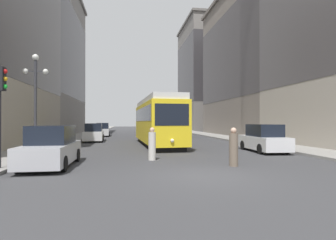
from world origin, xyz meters
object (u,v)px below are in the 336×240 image
Objects in this scene: parked_car_left_far at (94,133)px; streetcar at (157,120)px; parked_car_left_mid at (52,148)px; parked_car_right_far at (264,139)px; traffic_light_near_left at (0,90)px; pedestrian_crossing_far at (152,145)px; parked_car_left_near at (103,130)px; transit_bus at (172,122)px; lamp_post_left_near at (35,89)px; pedestrian_crossing_near at (234,148)px.

streetcar is at bearing -44.84° from parked_car_left_far.
parked_car_left_mid is (-5.86, -10.04, -1.26)m from streetcar.
streetcar is at bearing -40.46° from parked_car_right_far.
streetcar is 3.03× the size of traffic_light_near_left.
parked_car_left_mid is 2.63× the size of pedestrian_crossing_far.
parked_car_left_mid is 15.22m from parked_car_left_far.
parked_car_left_far reaches higher than pedestrian_crossing_far.
parked_car_left_near is at bearing 90.24° from parked_car_left_mid.
transit_bus is 13.18m from parked_car_left_far.
streetcar is at bearing 59.97° from parked_car_left_mid.
traffic_light_near_left reaches higher than parked_car_right_far.
parked_car_left_near and parked_car_left_far have the same top height.
lamp_post_left_near is (-1.90, -21.26, 3.06)m from parked_car_left_near.
parked_car_left_mid is at bearing -110.55° from transit_bus.
pedestrian_crossing_near is at bearing -135.50° from pedestrian_crossing_far.
parked_car_right_far is 2.63× the size of pedestrian_crossing_far.
streetcar is 7.20× the size of pedestrian_crossing_far.
parked_car_right_far is at bearing -45.88° from streetcar.
streetcar is 8.99m from pedestrian_crossing_far.
traffic_light_near_left is (-14.00, -5.02, 2.42)m from parked_car_right_far.
streetcar is 7.93m from parked_car_left_far.
parked_car_right_far is at bearing 0.79° from lamp_post_left_near.
parked_car_left_far is (-12.32, 11.24, 0.00)m from parked_car_right_far.
pedestrian_crossing_far is 7.66m from lamp_post_left_near.
lamp_post_left_near is at bearing 116.88° from parked_car_left_mid.
transit_bus is 3.10× the size of traffic_light_near_left.
transit_bus reaches higher than pedestrian_crossing_far.
parked_car_left_mid is at bearing -63.36° from lamp_post_left_near.
transit_bus is 7.37× the size of pedestrian_crossing_far.
parked_car_left_far is at bearing -91.77° from parked_car_left_near.
parked_car_left_near is at bearing 148.84° from pedestrian_crossing_near.
parked_car_left_mid is (0.00, -25.05, -0.00)m from parked_car_left_near.
parked_car_left_near reaches higher than pedestrian_crossing_far.
parked_car_left_mid is at bearing -146.64° from pedestrian_crossing_near.
parked_car_left_near is 2.71× the size of pedestrian_crossing_far.
streetcar is at bearing -103.56° from transit_bus.
traffic_light_near_left is (-11.20, -25.30, 1.32)m from transit_bus.
lamp_post_left_near reaches higher than pedestrian_crossing_far.
transit_bus is at bearing 40.21° from parked_car_left_far.
traffic_light_near_left is 0.70× the size of lamp_post_left_near.
streetcar is 8.94m from parked_car_right_far.
pedestrian_crossing_far is (4.62, -13.99, -0.05)m from parked_car_left_far.
pedestrian_crossing_far is (-3.44, 2.42, -0.02)m from pedestrian_crossing_near.
parked_car_left_near is (-9.52, 0.78, -1.10)m from transit_bus.
parked_car_left_far is 2.65× the size of pedestrian_crossing_near.
parked_car_right_far reaches higher than pedestrian_crossing_far.
parked_car_right_far reaches higher than pedestrian_crossing_near.
pedestrian_crossing_far is at bearing 19.73° from traffic_light_near_left.
pedestrian_crossing_near is (8.06, -1.19, -0.04)m from parked_car_left_mid.
pedestrian_crossing_near is at bearing -67.16° from parked_car_left_far.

